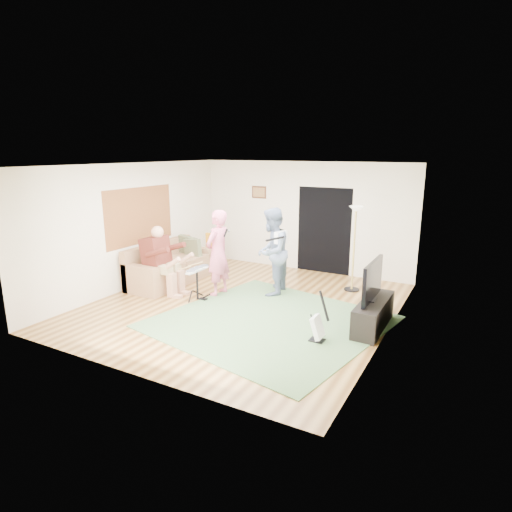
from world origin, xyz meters
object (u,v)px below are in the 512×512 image
at_px(torchiere_lamp, 355,233).
at_px(television, 373,280).
at_px(guitarist, 272,252).
at_px(drum_kit, 197,285).
at_px(guitar_spare, 318,327).
at_px(singer, 218,253).
at_px(dining_chair, 209,258).
at_px(tv_cabinet, 373,314).
at_px(sofa, 168,269).

xyz_separation_m(torchiere_lamp, television, (0.85, -1.84, -0.40)).
xyz_separation_m(guitarist, torchiere_lamp, (1.42, 1.05, 0.34)).
xyz_separation_m(drum_kit, guitarist, (1.17, 1.03, 0.62)).
height_order(guitarist, guitar_spare, guitarist).
height_order(drum_kit, singer, singer).
bearing_deg(torchiere_lamp, guitar_spare, -84.54).
relative_size(singer, dining_chair, 1.91).
distance_m(guitar_spare, television, 1.27).
xyz_separation_m(dining_chair, television, (4.44, -1.60, 0.51)).
bearing_deg(guitar_spare, dining_chair, 146.51).
bearing_deg(tv_cabinet, guitarist, 161.20).
relative_size(drum_kit, dining_chair, 0.72).
xyz_separation_m(sofa, drum_kit, (1.30, -0.65, -0.00)).
distance_m(guitar_spare, tv_cabinet, 1.14).
bearing_deg(guitar_spare, drum_kit, 166.03).
relative_size(guitarist, guitar_spare, 2.13).
distance_m(sofa, guitar_spare, 4.38).
xyz_separation_m(sofa, torchiere_lamp, (3.90, 1.43, 0.96)).
bearing_deg(tv_cabinet, dining_chair, 160.37).
bearing_deg(dining_chair, tv_cabinet, -12.99).
relative_size(torchiere_lamp, tv_cabinet, 1.31).
distance_m(guitarist, television, 2.41).
xyz_separation_m(drum_kit, tv_cabinet, (3.50, 0.24, -0.05)).
relative_size(sofa, guitarist, 1.21).
bearing_deg(guitarist, torchiere_lamp, 116.98).
bearing_deg(drum_kit, sofa, 153.41).
bearing_deg(singer, television, 88.64).
bearing_deg(singer, guitarist, 123.11).
relative_size(singer, television, 1.63).
xyz_separation_m(drum_kit, torchiere_lamp, (2.60, 2.08, 0.96)).
bearing_deg(guitarist, television, 61.43).
xyz_separation_m(sofa, guitarist, (2.47, 0.38, 0.61)).
xyz_separation_m(sofa, tv_cabinet, (4.80, -0.41, -0.05)).
bearing_deg(singer, guitar_spare, 68.78).
xyz_separation_m(drum_kit, singer, (0.21, 0.46, 0.60)).
xyz_separation_m(sofa, dining_chair, (0.31, 1.19, 0.04)).
bearing_deg(sofa, dining_chair, 75.29).
height_order(guitar_spare, television, television).
distance_m(dining_chair, tv_cabinet, 4.77).
bearing_deg(dining_chair, television, -13.19).
xyz_separation_m(guitarist, tv_cabinet, (2.33, -0.79, -0.66)).
bearing_deg(television, singer, 176.05).
xyz_separation_m(singer, television, (3.24, -0.22, -0.05)).
bearing_deg(sofa, torchiere_lamp, 20.11).
bearing_deg(television, sofa, 175.01).
xyz_separation_m(singer, dining_chair, (-1.20, 1.38, -0.56)).
bearing_deg(torchiere_lamp, drum_kit, -141.36).
height_order(guitar_spare, tv_cabinet, guitar_spare).
relative_size(sofa, dining_chair, 2.35).
distance_m(guitar_spare, dining_chair, 4.62).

